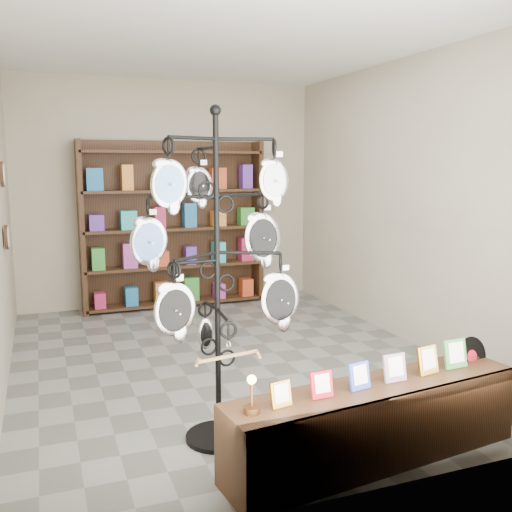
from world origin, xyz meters
The scene contains 6 objects.
ground centered at (0.00, 0.00, 0.00)m, with size 5.00×5.00×0.00m, color slate.
room_envelope centered at (0.00, 0.00, 1.85)m, with size 5.00×5.00×5.00m.
display_tree centered at (-0.57, -1.57, 1.31)m, with size 1.16×1.03×2.27m.
front_shelf centered at (0.29, -2.20, 0.26)m, with size 2.11×0.67×0.73m.
back_shelving centered at (0.00, 2.30, 1.03)m, with size 2.42×0.36×2.20m.
wall_clocks centered at (-1.97, 0.80, 1.50)m, with size 0.03×0.24×0.84m.
Camera 1 is at (-1.65, -5.14, 1.89)m, focal length 40.00 mm.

